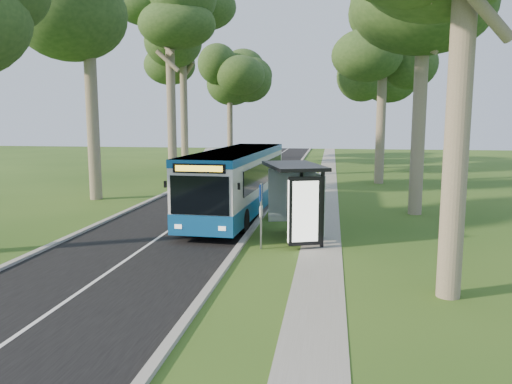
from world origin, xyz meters
TOP-DOWN VIEW (x-y plane):
  - ground at (0.00, 0.00)m, footprint 120.00×120.00m
  - road at (-3.50, 10.00)m, footprint 7.00×100.00m
  - kerb_east at (0.00, 10.00)m, footprint 0.25×100.00m
  - kerb_west at (-7.00, 10.00)m, footprint 0.25×100.00m
  - centre_line at (-3.50, 10.00)m, footprint 0.12×100.00m
  - footpath at (3.00, 10.00)m, footprint 1.50×100.00m
  - bus at (-1.23, 4.31)m, footprint 3.14×12.33m
  - bus_stop_sign at (0.81, -1.89)m, footprint 0.10×0.34m
  - bus_shelter at (2.02, -0.68)m, footprint 2.92×3.91m
  - litter_bin at (0.62, 3.77)m, footprint 0.53×0.53m
  - car_white at (-7.70, 26.18)m, footprint 3.53×5.28m
  - car_silver at (-9.38, 32.97)m, footprint 1.96×4.78m
  - tree_west_c at (-9.00, 18.00)m, footprint 5.20×5.20m
  - tree_west_d at (-11.00, 28.00)m, footprint 5.20×5.20m
  - tree_west_e at (-8.50, 38.00)m, footprint 5.20×5.20m
  - tree_east_c at (6.80, 18.00)m, footprint 5.20×5.20m
  - tree_east_d at (8.00, 30.00)m, footprint 5.20×5.20m

SIDE VIEW (x-z plane):
  - ground at x=0.00m, z-range 0.00..0.00m
  - road at x=-3.50m, z-range 0.00..0.02m
  - footpath at x=3.00m, z-range 0.00..0.02m
  - centre_line at x=-3.50m, z-range 0.02..0.02m
  - kerb_east at x=0.00m, z-range 0.00..0.12m
  - kerb_west at x=-7.00m, z-range 0.00..0.12m
  - litter_bin at x=0.62m, z-range 0.01..0.93m
  - car_silver at x=-9.38m, z-range 0.00..1.54m
  - car_white at x=-7.70m, z-range 0.00..1.67m
  - bus_stop_sign at x=0.81m, z-range 0.31..2.75m
  - bus at x=-1.23m, z-range 0.06..3.30m
  - bus_shelter at x=2.02m, z-range 0.63..3.63m
  - tree_east_d at x=8.00m, z-range 3.09..15.86m
  - tree_west_e at x=-8.50m, z-range 3.35..17.23m
  - tree_east_c at x=6.80m, z-range 3.62..18.68m
  - tree_west_c at x=-9.00m, z-range 3.78..19.51m
  - tree_west_d at x=-11.00m, z-range 3.90..20.15m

